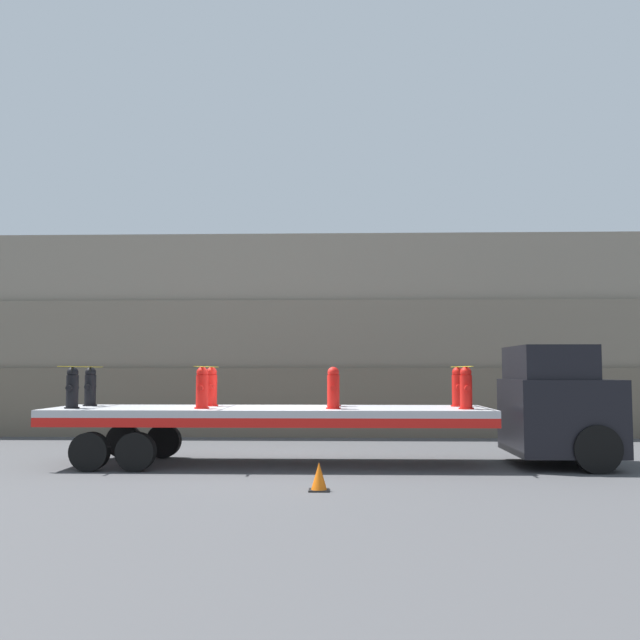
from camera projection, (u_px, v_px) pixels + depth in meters
name	position (u px, v px, depth m)	size (l,w,h in m)	color
ground_plane	(270.00, 465.00, 16.24)	(120.00, 120.00, 0.00)	#474749
rock_cliff	(294.00, 336.00, 24.64)	(60.00, 3.30, 6.67)	#665B4C
truck_cab	(562.00, 405.00, 16.13)	(2.25, 2.70, 2.70)	black
flatbed_trailer	(248.00, 417.00, 16.33)	(9.97, 2.68, 1.30)	#B2B2B7
fire_hydrant_black_near_0	(72.00, 388.00, 15.93)	(0.33, 0.51, 0.93)	black
fire_hydrant_black_far_0	(90.00, 387.00, 17.07)	(0.33, 0.51, 0.93)	black
fire_hydrant_red_near_1	(202.00, 388.00, 15.84)	(0.33, 0.51, 0.93)	red
fire_hydrant_red_far_1	(211.00, 387.00, 16.98)	(0.33, 0.51, 0.93)	red
fire_hydrant_red_near_2	(333.00, 388.00, 15.75)	(0.33, 0.51, 0.93)	red
fire_hydrant_red_far_2	(334.00, 387.00, 16.88)	(0.33, 0.51, 0.93)	red
fire_hydrant_red_near_3	(466.00, 388.00, 15.66)	(0.33, 0.51, 0.93)	red
fire_hydrant_red_far_3	(458.00, 387.00, 16.79)	(0.33, 0.51, 0.93)	red
cargo_strap_rear	(82.00, 367.00, 16.53)	(0.05, 2.79, 0.01)	yellow
cargo_strap_middle	(207.00, 367.00, 16.44)	(0.05, 2.79, 0.01)	yellow
cargo_strap_front	(461.00, 367.00, 16.26)	(0.05, 2.79, 0.01)	yellow
traffic_cone	(319.00, 477.00, 12.71)	(0.37, 0.37, 0.50)	black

